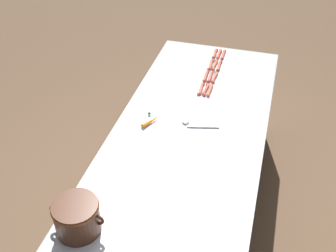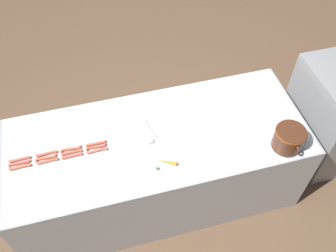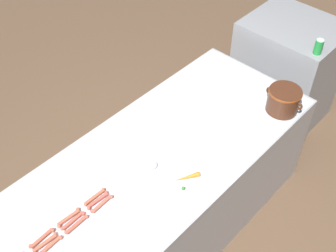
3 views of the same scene
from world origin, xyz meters
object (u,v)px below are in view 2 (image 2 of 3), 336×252
at_px(hot_dog_4, 20,163).
at_px(hot_dog_8, 20,167).
at_px(hot_dog_5, 46,158).
at_px(hot_dog_10, 72,156).
at_px(serving_spoon, 150,137).
at_px(hot_dog_3, 96,143).
at_px(hot_dog_6, 72,152).
at_px(bean_pot, 289,138).
at_px(hot_dog_1, 47,154).
at_px(hot_dog_11, 97,151).
at_px(hot_dog_2, 71,149).
at_px(hot_dog_9, 47,161).
at_px(carrot, 165,162).
at_px(hot_dog_0, 20,159).
at_px(hot_dog_7, 96,147).

bearing_deg(hot_dog_4, hot_dog_8, 4.60).
height_order(hot_dog_5, hot_dog_10, same).
distance_m(hot_dog_8, serving_spoon, 1.01).
height_order(hot_dog_3, hot_dog_6, same).
height_order(hot_dog_4, bean_pot, bean_pot).
relative_size(hot_dog_1, hot_dog_11, 1.00).
bearing_deg(hot_dog_11, hot_dog_3, 177.06).
relative_size(hot_dog_2, hot_dog_10, 1.00).
bearing_deg(serving_spoon, hot_dog_10, -87.54).
xyz_separation_m(hot_dog_3, hot_dog_9, (0.07, -0.38, 0.00)).
bearing_deg(hot_dog_10, hot_dog_3, 110.17).
xyz_separation_m(hot_dog_4, serving_spoon, (0.01, 1.01, -0.00)).
bearing_deg(hot_dog_6, hot_dog_10, 1.16).
xyz_separation_m(hot_dog_8, carrot, (0.24, 1.06, 0.00)).
relative_size(hot_dog_6, hot_dog_8, 1.00).
bearing_deg(hot_dog_0, bean_pot, 78.82).
xyz_separation_m(hot_dog_0, hot_dog_1, (-0.00, 0.20, 0.00)).
distance_m(hot_dog_1, hot_dog_7, 0.38).
bearing_deg(hot_dog_2, hot_dog_6, 4.68).
xyz_separation_m(hot_dog_10, carrot, (0.24, 0.67, 0.00)).
bearing_deg(hot_dog_4, hot_dog_0, 176.72).
distance_m(hot_dog_8, hot_dog_10, 0.39).
xyz_separation_m(hot_dog_6, hot_dog_11, (0.03, 0.19, 0.00)).
xyz_separation_m(hot_dog_2, hot_dog_5, (0.04, -0.19, 0.00)).
height_order(hot_dog_2, carrot, carrot).
xyz_separation_m(hot_dog_1, hot_dog_7, (0.03, 0.38, 0.00)).
height_order(hot_dog_7, carrot, carrot).
relative_size(hot_dog_3, hot_dog_8, 1.00).
height_order(hot_dog_1, hot_dog_9, same).
xyz_separation_m(hot_dog_6, serving_spoon, (0.01, 0.62, -0.00)).
height_order(hot_dog_11, bean_pot, bean_pot).
bearing_deg(hot_dog_11, hot_dog_1, -100.61).
xyz_separation_m(hot_dog_5, hot_dog_8, (0.03, -0.19, 0.00)).
bearing_deg(hot_dog_1, hot_dog_7, 84.88).
height_order(hot_dog_3, hot_dog_5, same).
relative_size(hot_dog_1, hot_dog_4, 1.00).
relative_size(hot_dog_8, hot_dog_11, 1.00).
relative_size(hot_dog_11, serving_spoon, 0.62).
bearing_deg(hot_dog_10, hot_dog_11, 90.52).
bearing_deg(hot_dog_11, hot_dog_2, -109.43).
distance_m(hot_dog_6, carrot, 0.73).
xyz_separation_m(hot_dog_2, hot_dog_4, (0.03, -0.39, 0.00)).
distance_m(hot_dog_4, bean_pot, 2.06).
bearing_deg(carrot, hot_dog_6, -112.42).
bearing_deg(hot_dog_4, hot_dog_10, 84.66).
relative_size(hot_dog_3, hot_dog_4, 1.00).
bearing_deg(hot_dog_1, hot_dog_6, 78.97).
relative_size(hot_dog_3, carrot, 1.00).
xyz_separation_m(hot_dog_3, hot_dog_6, (0.04, -0.19, 0.00)).
height_order(hot_dog_5, hot_dog_7, same).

